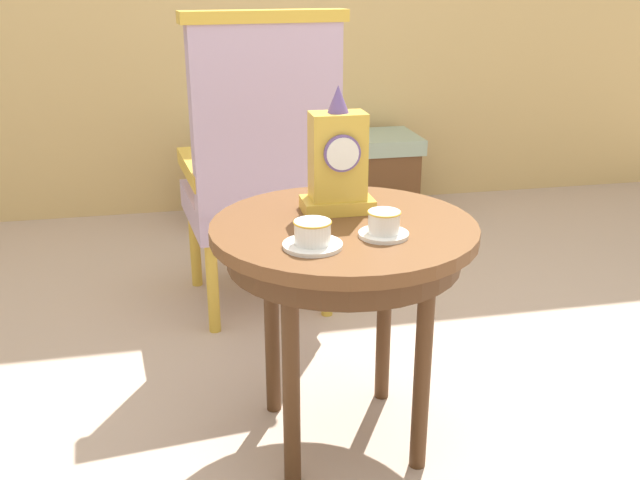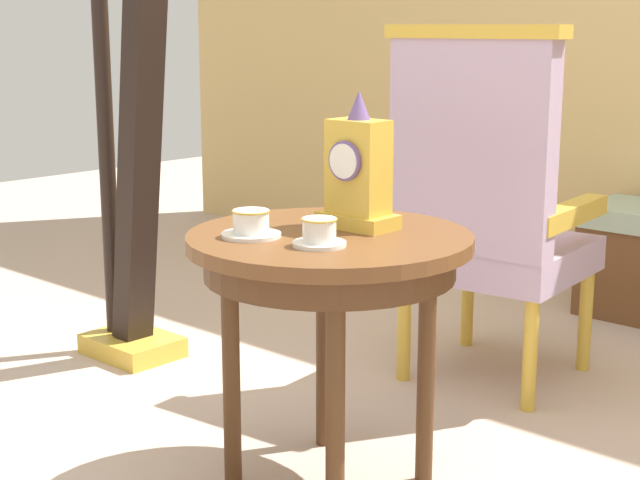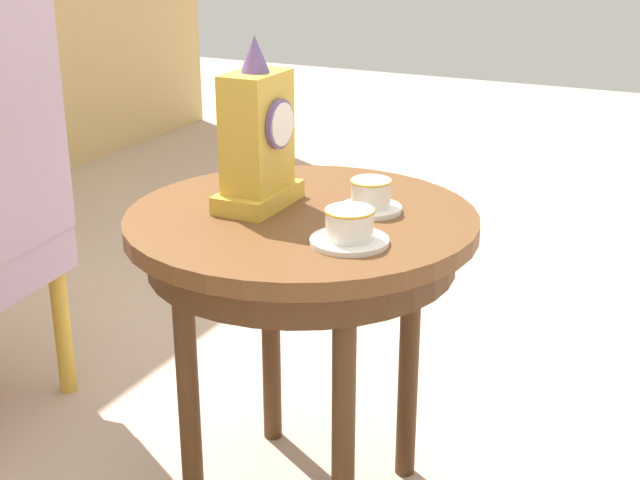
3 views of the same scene
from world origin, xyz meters
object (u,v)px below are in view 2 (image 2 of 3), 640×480
(side_table, at_px, (329,265))
(armchair, at_px, (486,204))
(teacup_right, at_px, (319,233))
(harp, at_px, (130,144))
(mantel_clock, at_px, (358,173))
(teacup_left, at_px, (251,225))

(side_table, xyz_separation_m, armchair, (-0.11, 0.86, 0.02))
(teacup_right, relative_size, armchair, 0.11)
(teacup_right, bearing_deg, harp, 162.35)
(mantel_clock, height_order, harp, harp)
(teacup_right, height_order, harp, harp)
(side_table, relative_size, teacup_left, 4.88)
(side_table, distance_m, teacup_right, 0.17)
(side_table, distance_m, teacup_left, 0.22)
(teacup_right, relative_size, mantel_clock, 0.37)
(mantel_clock, relative_size, armchair, 0.29)
(side_table, relative_size, mantel_clock, 2.06)
(side_table, height_order, teacup_left, teacup_left)
(mantel_clock, bearing_deg, teacup_left, -115.16)
(mantel_clock, xyz_separation_m, armchair, (-0.11, 0.76, -0.19))
(teacup_left, bearing_deg, harp, 157.62)
(side_table, xyz_separation_m, teacup_right, (0.07, -0.12, 0.11))
(teacup_left, bearing_deg, teacup_right, 11.37)
(side_table, bearing_deg, teacup_left, -126.37)
(teacup_right, bearing_deg, teacup_left, -168.63)
(teacup_right, bearing_deg, mantel_clock, 107.27)
(mantel_clock, distance_m, harp, 1.15)
(teacup_left, height_order, harp, harp)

